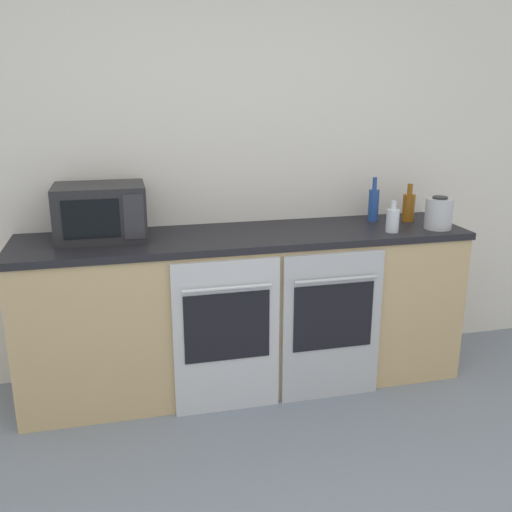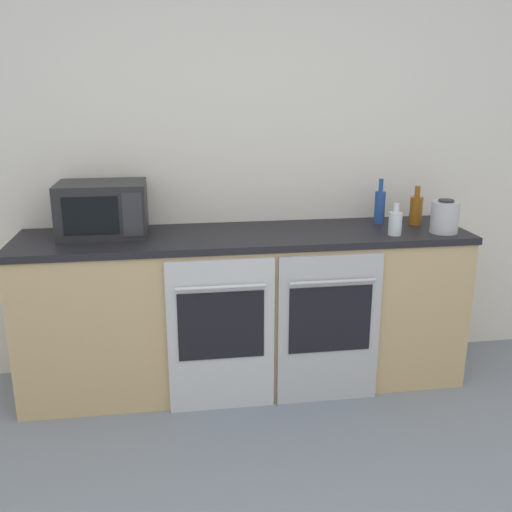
% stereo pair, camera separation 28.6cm
% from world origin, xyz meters
% --- Properties ---
extents(wall_back, '(10.00, 0.06, 2.60)m').
position_xyz_m(wall_back, '(0.00, 2.23, 1.30)').
color(wall_back, silver).
rests_on(wall_back, ground_plane).
extents(counter_back, '(2.59, 0.61, 0.93)m').
position_xyz_m(counter_back, '(0.00, 1.90, 0.47)').
color(counter_back, tan).
rests_on(counter_back, ground_plane).
extents(oven_left, '(0.58, 0.06, 0.87)m').
position_xyz_m(oven_left, '(-0.17, 1.59, 0.45)').
color(oven_left, silver).
rests_on(oven_left, ground_plane).
extents(oven_right, '(0.58, 0.06, 0.87)m').
position_xyz_m(oven_right, '(0.43, 1.59, 0.45)').
color(oven_right, '#B7BABF').
rests_on(oven_right, ground_plane).
extents(microwave, '(0.48, 0.35, 0.30)m').
position_xyz_m(microwave, '(-0.79, 1.98, 1.08)').
color(microwave, '#232326').
rests_on(microwave, counter_back).
extents(bottle_clear, '(0.08, 0.08, 0.18)m').
position_xyz_m(bottle_clear, '(0.84, 1.74, 1.01)').
color(bottle_clear, silver).
rests_on(bottle_clear, counter_back).
extents(bottle_amber, '(0.08, 0.08, 0.24)m').
position_xyz_m(bottle_amber, '(1.06, 1.97, 1.03)').
color(bottle_amber, '#8C5114').
rests_on(bottle_amber, counter_back).
extents(bottle_blue, '(0.06, 0.06, 0.27)m').
position_xyz_m(bottle_blue, '(0.85, 2.03, 1.04)').
color(bottle_blue, '#234793').
rests_on(bottle_blue, counter_back).
extents(kettle, '(0.16, 0.16, 0.19)m').
position_xyz_m(kettle, '(1.14, 1.75, 1.03)').
color(kettle, '#B7BABF').
rests_on(kettle, counter_back).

